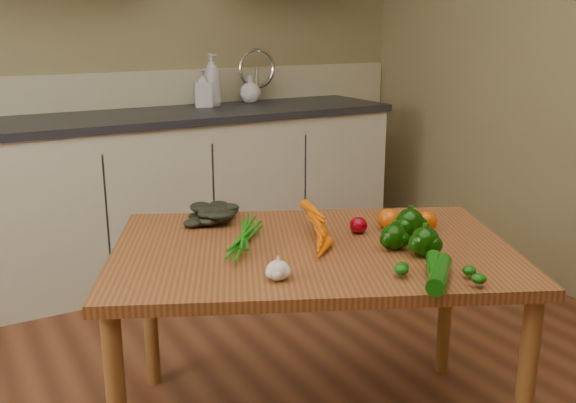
% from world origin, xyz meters
% --- Properties ---
extents(room, '(4.04, 5.04, 2.64)m').
position_xyz_m(room, '(0.00, 0.17, 1.25)').
color(room, brown).
rests_on(room, ground).
extents(counter_run, '(2.84, 0.64, 1.14)m').
position_xyz_m(counter_run, '(0.21, 2.19, 0.46)').
color(counter_run, beige).
rests_on(counter_run, ground).
extents(table, '(1.49, 1.26, 0.68)m').
position_xyz_m(table, '(0.24, 0.51, 0.60)').
color(table, brown).
rests_on(table, ground).
extents(soap_bottle_a, '(0.13, 0.13, 0.29)m').
position_xyz_m(soap_bottle_a, '(0.68, 2.34, 1.05)').
color(soap_bottle_a, silver).
rests_on(soap_bottle_a, counter_run).
extents(soap_bottle_b, '(0.12, 0.12, 0.21)m').
position_xyz_m(soap_bottle_b, '(0.61, 2.31, 1.01)').
color(soap_bottle_b, silver).
rests_on(soap_bottle_b, counter_run).
extents(soap_bottle_c, '(0.17, 0.17, 0.16)m').
position_xyz_m(soap_bottle_c, '(0.94, 2.37, 0.98)').
color(soap_bottle_c, silver).
rests_on(soap_bottle_c, counter_run).
extents(carrot_bunch, '(0.29, 0.26, 0.06)m').
position_xyz_m(carrot_bunch, '(0.21, 0.57, 0.71)').
color(carrot_bunch, '#E56105').
rests_on(carrot_bunch, table).
extents(leafy_greens, '(0.18, 0.16, 0.09)m').
position_xyz_m(leafy_greens, '(0.06, 0.91, 0.72)').
color(leafy_greens, black).
rests_on(leafy_greens, table).
extents(garlic_bulb, '(0.07, 0.07, 0.06)m').
position_xyz_m(garlic_bulb, '(0.01, 0.32, 0.70)').
color(garlic_bulb, silver).
rests_on(garlic_bulb, table).
extents(pepper_a, '(0.08, 0.08, 0.08)m').
position_xyz_m(pepper_a, '(0.45, 0.36, 0.72)').
color(pepper_a, black).
rests_on(pepper_a, table).
extents(pepper_b, '(0.10, 0.10, 0.10)m').
position_xyz_m(pepper_b, '(0.57, 0.43, 0.72)').
color(pepper_b, black).
rests_on(pepper_b, table).
extents(pepper_c, '(0.09, 0.09, 0.09)m').
position_xyz_m(pepper_c, '(0.50, 0.27, 0.72)').
color(pepper_c, black).
rests_on(pepper_c, table).
extents(tomato_a, '(0.06, 0.06, 0.06)m').
position_xyz_m(tomato_a, '(0.45, 0.55, 0.70)').
color(tomato_a, maroon).
rests_on(tomato_a, table).
extents(tomato_b, '(0.08, 0.08, 0.07)m').
position_xyz_m(tomato_b, '(0.57, 0.53, 0.71)').
color(tomato_b, '#D24E05').
rests_on(tomato_b, table).
extents(tomato_c, '(0.08, 0.08, 0.07)m').
position_xyz_m(tomato_c, '(0.66, 0.46, 0.71)').
color(tomato_c, '#D24E05').
rests_on(tomato_c, table).
extents(zucchini_a, '(0.15, 0.17, 0.05)m').
position_xyz_m(zucchini_a, '(0.41, 0.13, 0.70)').
color(zucchini_a, '#094407').
rests_on(zucchini_a, table).
extents(zucchini_b, '(0.19, 0.18, 0.05)m').
position_xyz_m(zucchini_b, '(0.39, 0.09, 0.70)').
color(zucchini_b, '#094407').
rests_on(zucchini_b, table).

